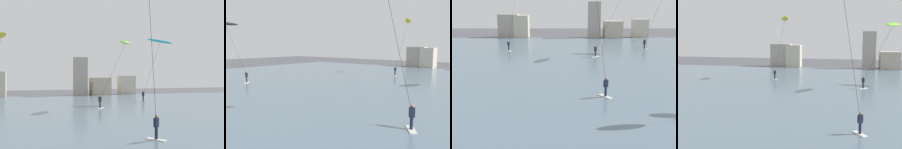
# 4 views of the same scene
# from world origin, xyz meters

# --- Properties ---
(water_bay) EXTENTS (84.00, 52.00, 0.10)m
(water_bay) POSITION_xyz_m (0.00, 30.54, 0.05)
(water_bay) COLOR slate
(water_bay) RESTS_ON ground
(far_shore_buildings) EXTENTS (32.53, 4.09, 7.69)m
(far_shore_buildings) POSITION_xyz_m (2.24, 58.00, 2.53)
(far_shore_buildings) COLOR #A89E93
(far_shore_buildings) RESTS_ON ground
(kitesurfer_lime) EXTENTS (5.50, 3.82, 8.72)m
(kitesurfer_lime) POSITION_xyz_m (8.81, 34.27, 7.83)
(kitesurfer_lime) COLOR silver
(kitesurfer_lime) RESTS_ON water_bay
(kitesurfer_yellow) EXTENTS (2.89, 4.05, 10.00)m
(kitesurfer_yellow) POSITION_xyz_m (-6.43, 40.96, 8.65)
(kitesurfer_yellow) COLOR silver
(kitesurfer_yellow) RESTS_ON water_bay
(kitesurfer_cyan) EXTENTS (4.72, 3.46, 9.73)m
(kitesurfer_cyan) POSITION_xyz_m (16.39, 39.59, 8.78)
(kitesurfer_cyan) COLOR silver
(kitesurfer_cyan) RESTS_ON water_bay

